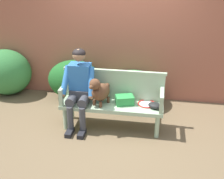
{
  "coord_description": "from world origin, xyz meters",
  "views": [
    {
      "loc": [
        0.7,
        -4.15,
        2.59
      ],
      "look_at": [
        0.0,
        0.0,
        0.68
      ],
      "focal_mm": 47.03,
      "sensor_mm": 36.0,
      "label": 1
    }
  ],
  "objects_px": {
    "dog_on_bench": "(100,91)",
    "sports_bag": "(125,100)",
    "garden_bench": "(112,107)",
    "person_seated": "(79,86)",
    "baseball_glove": "(155,106)",
    "tennis_racket": "(147,103)"
  },
  "relations": [
    {
      "from": "dog_on_bench",
      "to": "sports_bag",
      "type": "distance_m",
      "value": 0.43
    },
    {
      "from": "dog_on_bench",
      "to": "garden_bench",
      "type": "bearing_deg",
      "value": 20.09
    },
    {
      "from": "garden_bench",
      "to": "person_seated",
      "type": "xyz_separation_m",
      "value": [
        -0.53,
        -0.01,
        0.33
      ]
    },
    {
      "from": "garden_bench",
      "to": "person_seated",
      "type": "height_order",
      "value": "person_seated"
    },
    {
      "from": "person_seated",
      "to": "dog_on_bench",
      "type": "distance_m",
      "value": 0.35
    },
    {
      "from": "garden_bench",
      "to": "baseball_glove",
      "type": "xyz_separation_m",
      "value": [
        0.69,
        -0.04,
        0.1
      ]
    },
    {
      "from": "tennis_racket",
      "to": "baseball_glove",
      "type": "bearing_deg",
      "value": -45.92
    },
    {
      "from": "person_seated",
      "to": "dog_on_bench",
      "type": "relative_size",
      "value": 2.7
    },
    {
      "from": "person_seated",
      "to": "sports_bag",
      "type": "distance_m",
      "value": 0.76
    },
    {
      "from": "baseball_glove",
      "to": "sports_bag",
      "type": "relative_size",
      "value": 0.79
    },
    {
      "from": "tennis_racket",
      "to": "sports_bag",
      "type": "height_order",
      "value": "sports_bag"
    },
    {
      "from": "baseball_glove",
      "to": "sports_bag",
      "type": "bearing_deg",
      "value": -164.33
    },
    {
      "from": "tennis_racket",
      "to": "garden_bench",
      "type": "bearing_deg",
      "value": -169.95
    },
    {
      "from": "dog_on_bench",
      "to": "sports_bag",
      "type": "bearing_deg",
      "value": 14.13
    },
    {
      "from": "garden_bench",
      "to": "person_seated",
      "type": "relative_size",
      "value": 1.26
    },
    {
      "from": "person_seated",
      "to": "tennis_racket",
      "type": "distance_m",
      "value": 1.12
    },
    {
      "from": "tennis_racket",
      "to": "sports_bag",
      "type": "relative_size",
      "value": 2.0
    },
    {
      "from": "garden_bench",
      "to": "person_seated",
      "type": "bearing_deg",
      "value": -178.97
    },
    {
      "from": "garden_bench",
      "to": "dog_on_bench",
      "type": "xyz_separation_m",
      "value": [
        -0.19,
        -0.07,
        0.3
      ]
    },
    {
      "from": "baseball_glove",
      "to": "sports_bag",
      "type": "distance_m",
      "value": 0.49
    },
    {
      "from": "garden_bench",
      "to": "tennis_racket",
      "type": "bearing_deg",
      "value": 10.05
    },
    {
      "from": "tennis_racket",
      "to": "baseball_glove",
      "type": "height_order",
      "value": "baseball_glove"
    }
  ]
}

